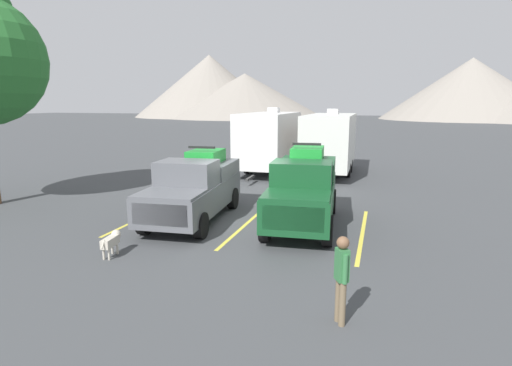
{
  "coord_description": "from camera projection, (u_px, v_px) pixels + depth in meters",
  "views": [
    {
      "loc": [
        4.22,
        -12.42,
        4.02
      ],
      "look_at": [
        0.0,
        1.19,
        1.2
      ],
      "focal_mm": 28.63,
      "sensor_mm": 36.0,
      "label": 1
    }
  ],
  "objects": [
    {
      "name": "ground_plane",
      "position": [
        245.0,
        225.0,
        13.65
      ],
      "size": [
        240.0,
        240.0,
        0.0
      ],
      "primitive_type": "plane",
      "color": "#3F4244"
    },
    {
      "name": "dog",
      "position": [
        112.0,
        240.0,
        10.84
      ],
      "size": [
        0.33,
        0.89,
        0.63
      ],
      "color": "beige",
      "rests_on": "ground"
    },
    {
      "name": "pickup_truck_a",
      "position": [
        195.0,
        187.0,
        14.19
      ],
      "size": [
        2.49,
        5.47,
        2.47
      ],
      "color": "#595B60",
      "rests_on": "ground"
    },
    {
      "name": "mountain_ridge",
      "position": [
        345.0,
        90.0,
        103.07
      ],
      "size": [
        123.93,
        46.77,
        17.06
      ],
      "color": "gray",
      "rests_on": "ground"
    },
    {
      "name": "lot_stripe_c",
      "position": [
        362.0,
        233.0,
        12.72
      ],
      "size": [
        0.12,
        5.5,
        0.01
      ],
      "primitive_type": "cube",
      "color": "gold",
      "rests_on": "ground"
    },
    {
      "name": "camper_trailer_b",
      "position": [
        330.0,
        140.0,
        23.0
      ],
      "size": [
        2.59,
        7.99,
        3.66
      ],
      "color": "silver",
      "rests_on": "ground"
    },
    {
      "name": "pickup_truck_b",
      "position": [
        304.0,
        188.0,
        13.5
      ],
      "size": [
        2.47,
        5.38,
        2.66
      ],
      "color": "#144723",
      "rests_on": "ground"
    },
    {
      "name": "lot_stripe_a",
      "position": [
        149.0,
        214.0,
        14.92
      ],
      "size": [
        0.12,
        5.5,
        0.01
      ],
      "primitive_type": "cube",
      "color": "gold",
      "rests_on": "ground"
    },
    {
      "name": "person_a",
      "position": [
        342.0,
        274.0,
        7.38
      ],
      "size": [
        0.29,
        0.34,
        1.68
      ],
      "color": "#726047",
      "rests_on": "ground"
    },
    {
      "name": "lot_stripe_b",
      "position": [
        247.0,
        223.0,
        13.82
      ],
      "size": [
        0.12,
        5.5,
        0.01
      ],
      "primitive_type": "cube",
      "color": "gold",
      "rests_on": "ground"
    },
    {
      "name": "camper_trailer_a",
      "position": [
        269.0,
        139.0,
        23.57
      ],
      "size": [
        2.6,
        7.63,
        3.73
      ],
      "color": "white",
      "rests_on": "ground"
    }
  ]
}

